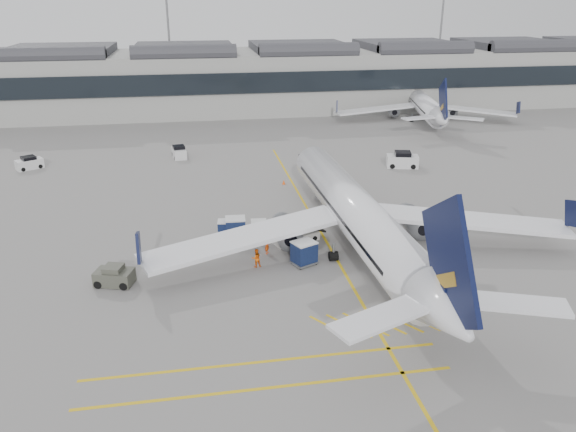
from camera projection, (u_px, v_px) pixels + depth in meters
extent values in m
plane|color=gray|center=(221.00, 287.00, 43.29)|extent=(220.00, 220.00, 0.00)
cube|color=#9E9E99|center=(197.00, 82.00, 107.25)|extent=(200.00, 20.00, 11.00)
cube|color=black|center=(198.00, 84.00, 97.54)|extent=(200.00, 0.50, 3.60)
cube|color=#38383D|center=(195.00, 48.00, 104.97)|extent=(200.00, 18.00, 1.40)
cylinder|color=slate|center=(169.00, 39.00, 116.72)|extent=(0.44, 0.44, 25.00)
cylinder|color=slate|center=(440.00, 35.00, 126.25)|extent=(0.44, 0.44, 25.00)
cube|color=gold|center=(319.00, 229.00, 54.04)|extent=(0.25, 60.00, 0.01)
cylinder|color=white|center=(355.00, 212.00, 49.20)|extent=(4.63, 31.21, 3.90)
cone|color=white|center=(309.00, 158.00, 65.29)|extent=(4.00, 4.24, 3.90)
cone|color=white|center=(449.00, 315.00, 32.58)|extent=(4.02, 5.07, 3.90)
cube|color=white|center=(246.00, 237.00, 46.35)|extent=(17.88, 9.36, 0.36)
cube|color=white|center=(466.00, 220.00, 49.90)|extent=(17.97, 8.64, 0.36)
cylinder|color=slate|center=(287.00, 232.00, 49.20)|extent=(2.27, 3.78, 2.18)
cylinder|color=slate|center=(415.00, 222.00, 51.37)|extent=(2.27, 3.78, 2.18)
cube|color=black|center=(450.00, 265.00, 32.08)|extent=(0.50, 7.90, 8.69)
cylinder|color=black|center=(321.00, 198.00, 61.17)|extent=(0.31, 0.67, 0.66)
cylinder|color=black|center=(333.00, 256.00, 47.41)|extent=(0.75, 0.85, 0.83)
cylinder|color=black|center=(391.00, 251.00, 48.35)|extent=(0.75, 0.85, 0.83)
cylinder|color=white|center=(423.00, 104.00, 100.69)|extent=(8.75, 26.76, 3.34)
cone|color=white|center=(409.00, 90.00, 114.72)|extent=(4.00, 4.16, 3.34)
cone|color=white|center=(442.00, 119.00, 86.19)|extent=(4.15, 4.86, 3.34)
cube|color=white|center=(377.00, 109.00, 100.02)|extent=(15.35, 4.79, 0.31)
cube|color=white|center=(472.00, 110.00, 99.46)|extent=(14.69, 10.29, 0.31)
cylinder|color=slate|center=(393.00, 111.00, 101.79)|extent=(2.48, 3.51, 1.87)
cylinder|color=slate|center=(451.00, 111.00, 101.45)|extent=(2.48, 3.51, 1.87)
cube|color=black|center=(443.00, 103.00, 85.77)|extent=(1.65, 6.67, 7.44)
cylinder|color=black|center=(412.00, 107.00, 111.10)|extent=(0.36, 0.61, 0.57)
cylinder|color=black|center=(412.00, 120.00, 99.59)|extent=(0.75, 0.82, 0.71)
cylinder|color=black|center=(437.00, 120.00, 99.45)|extent=(0.75, 0.82, 0.71)
cube|color=beige|center=(296.00, 237.00, 51.13)|extent=(4.49, 3.02, 0.77)
cube|color=black|center=(306.00, 226.00, 51.33)|extent=(3.91, 2.45, 1.62)
cube|color=beige|center=(284.00, 232.00, 50.28)|extent=(1.43, 1.69, 0.99)
cylinder|color=black|center=(285.00, 245.00, 49.84)|extent=(0.52, 0.36, 0.48)
cylinder|color=black|center=(277.00, 239.00, 51.07)|extent=(0.52, 0.36, 0.48)
cylinder|color=black|center=(314.00, 238.00, 51.30)|extent=(0.52, 0.36, 0.48)
cylinder|color=black|center=(305.00, 233.00, 52.53)|extent=(0.52, 0.36, 0.48)
cube|color=gray|center=(304.00, 262.00, 46.85)|extent=(2.43, 2.26, 0.14)
cube|color=#121F47|center=(304.00, 252.00, 46.51)|extent=(2.25, 2.14, 1.65)
cube|color=silver|center=(304.00, 242.00, 46.19)|extent=(2.33, 2.22, 0.11)
cylinder|color=black|center=(301.00, 268.00, 45.97)|extent=(0.28, 0.21, 0.25)
cylinder|color=black|center=(292.00, 262.00, 46.93)|extent=(0.28, 0.21, 0.25)
cylinder|color=black|center=(316.00, 263.00, 46.82)|extent=(0.28, 0.21, 0.25)
cylinder|color=black|center=(307.00, 258.00, 47.78)|extent=(0.28, 0.21, 0.25)
cube|color=gray|center=(259.00, 235.00, 52.20)|extent=(1.60, 1.35, 0.11)
cube|color=#121F47|center=(259.00, 228.00, 51.94)|extent=(1.46, 1.30, 1.29)
cube|color=silver|center=(259.00, 221.00, 51.69)|extent=(1.51, 1.35, 0.09)
cylinder|color=black|center=(252.00, 238.00, 51.71)|extent=(0.20, 0.10, 0.20)
cylinder|color=black|center=(252.00, 234.00, 52.62)|extent=(0.20, 0.10, 0.20)
cylinder|color=black|center=(266.00, 237.00, 51.83)|extent=(0.20, 0.10, 0.20)
cylinder|color=black|center=(265.00, 233.00, 52.73)|extent=(0.20, 0.10, 0.20)
cube|color=gray|center=(236.00, 236.00, 51.79)|extent=(2.02, 1.70, 0.14)
cube|color=#121F47|center=(236.00, 227.00, 51.46)|extent=(1.85, 1.63, 1.65)
cube|color=silver|center=(235.00, 219.00, 51.14)|extent=(1.90, 1.69, 0.11)
cylinder|color=black|center=(227.00, 240.00, 51.16)|extent=(0.26, 0.13, 0.25)
cylinder|color=black|center=(227.00, 235.00, 52.31)|extent=(0.26, 0.13, 0.25)
cylinder|color=black|center=(245.00, 240.00, 51.33)|extent=(0.26, 0.13, 0.25)
cylinder|color=black|center=(244.00, 234.00, 52.48)|extent=(0.26, 0.13, 0.25)
cube|color=gray|center=(226.00, 236.00, 52.06)|extent=(1.73, 1.49, 0.11)
cube|color=#121F47|center=(226.00, 228.00, 51.78)|extent=(1.58, 1.43, 1.34)
cube|color=silver|center=(226.00, 221.00, 51.53)|extent=(1.64, 1.48, 0.09)
cylinder|color=black|center=(219.00, 239.00, 51.58)|extent=(0.21, 0.12, 0.20)
cylinder|color=black|center=(220.00, 234.00, 52.53)|extent=(0.21, 0.12, 0.20)
cylinder|color=black|center=(233.00, 238.00, 51.63)|extent=(0.21, 0.12, 0.20)
cylinder|color=black|center=(234.00, 234.00, 52.58)|extent=(0.21, 0.12, 0.20)
imported|color=#F0480C|center=(267.00, 245.00, 48.59)|extent=(0.59, 0.68, 1.58)
imported|color=orange|center=(256.00, 258.00, 46.18)|extent=(0.86, 0.72, 1.60)
cube|color=#494B3F|center=(114.00, 277.00, 43.42)|extent=(3.23, 2.47, 1.14)
cube|color=#494B3F|center=(113.00, 269.00, 43.16)|extent=(1.71, 1.71, 0.57)
cylinder|color=black|center=(98.00, 284.00, 42.96)|extent=(0.69, 0.46, 0.64)
cylinder|color=black|center=(106.00, 276.00, 44.33)|extent=(0.69, 0.46, 0.64)
cylinder|color=black|center=(124.00, 286.00, 42.73)|extent=(0.69, 0.46, 0.64)
cylinder|color=black|center=(131.00, 277.00, 44.10)|extent=(0.69, 0.46, 0.64)
cone|color=#F24C0A|center=(284.00, 182.00, 66.62)|extent=(0.38, 0.38, 0.53)
cone|color=#F24C0A|center=(361.00, 227.00, 53.66)|extent=(0.38, 0.38, 0.52)
cube|color=silver|center=(29.00, 164.00, 72.44)|extent=(3.59, 3.06, 1.25)
cube|color=black|center=(28.00, 158.00, 72.16)|extent=(2.17, 2.14, 0.54)
cylinder|color=black|center=(23.00, 170.00, 71.41)|extent=(0.56, 0.45, 0.54)
cylinder|color=black|center=(19.00, 167.00, 72.41)|extent=(0.56, 0.45, 0.54)
cylinder|color=black|center=(40.00, 166.00, 72.73)|extent=(0.56, 0.45, 0.54)
cylinder|color=black|center=(37.00, 164.00, 73.73)|extent=(0.56, 0.45, 0.54)
cube|color=silver|center=(179.00, 153.00, 77.40)|extent=(2.16, 3.51, 1.28)
cube|color=black|center=(179.00, 148.00, 77.11)|extent=(1.80, 1.87, 0.55)
cylinder|color=black|center=(186.00, 157.00, 76.80)|extent=(0.29, 0.57, 0.55)
cylinder|color=black|center=(175.00, 158.00, 76.35)|extent=(0.29, 0.57, 0.55)
cylinder|color=black|center=(183.00, 153.00, 78.72)|extent=(0.29, 0.57, 0.55)
cylinder|color=black|center=(173.00, 154.00, 78.27)|extent=(0.29, 0.57, 0.55)
cube|color=silver|center=(402.00, 161.00, 73.11)|extent=(4.38, 2.94, 1.56)
cube|color=black|center=(403.00, 154.00, 72.76)|extent=(2.41, 2.33, 0.67)
cylinder|color=black|center=(392.00, 166.00, 72.55)|extent=(0.71, 0.40, 0.67)
cylinder|color=black|center=(391.00, 162.00, 74.20)|extent=(0.71, 0.40, 0.67)
cylinder|color=black|center=(413.00, 167.00, 72.35)|extent=(0.71, 0.40, 0.67)
cylinder|color=black|center=(412.00, 163.00, 74.00)|extent=(0.71, 0.40, 0.67)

